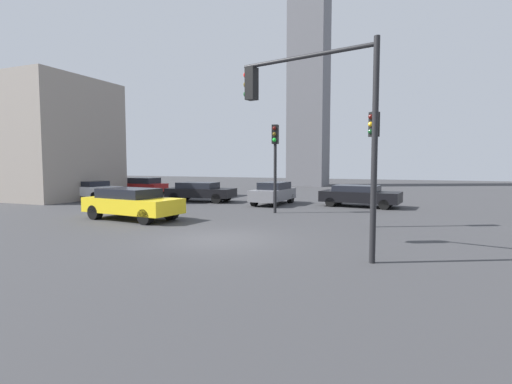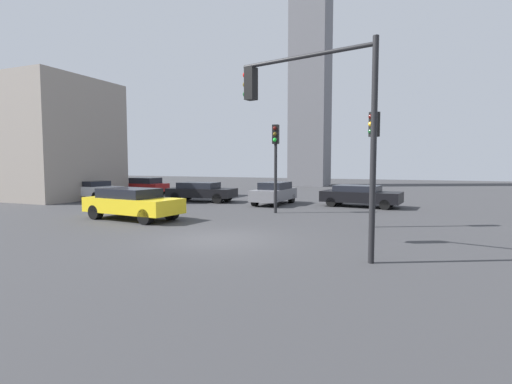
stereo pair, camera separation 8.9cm
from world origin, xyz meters
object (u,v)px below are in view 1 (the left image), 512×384
(traffic_light_0, at_px, (275,151))
(traffic_light_1, at_px, (373,147))
(car_3, at_px, (132,203))
(car_7, at_px, (90,190))
(car_0, at_px, (359,195))
(car_1, at_px, (200,191))
(traffic_light_2, at_px, (311,107))
(car_5, at_px, (143,186))
(car_6, at_px, (273,193))

(traffic_light_0, relative_size, traffic_light_1, 0.99)
(traffic_light_0, height_order, car_3, traffic_light_0)
(traffic_light_1, relative_size, car_3, 0.96)
(car_3, bearing_deg, car_7, 151.19)
(traffic_light_0, height_order, car_0, traffic_light_0)
(traffic_light_0, bearing_deg, traffic_light_1, 56.22)
(traffic_light_1, distance_m, car_1, 14.03)
(traffic_light_2, relative_size, car_5, 1.41)
(traffic_light_2, bearing_deg, car_3, -7.80)
(traffic_light_2, xyz_separation_m, car_6, (-5.63, 12.41, -3.51))
(traffic_light_2, distance_m, car_3, 10.69)
(traffic_light_2, bearing_deg, car_5, -27.50)
(traffic_light_0, bearing_deg, car_7, -102.99)
(traffic_light_2, height_order, car_7, traffic_light_2)
(car_1, height_order, car_5, car_5)
(car_3, height_order, car_6, car_3)
(traffic_light_1, relative_size, traffic_light_2, 0.80)
(traffic_light_0, xyz_separation_m, car_6, (-1.56, 4.06, -2.52))
(traffic_light_2, height_order, car_3, traffic_light_2)
(traffic_light_0, height_order, car_7, traffic_light_0)
(traffic_light_1, bearing_deg, car_6, -96.73)
(traffic_light_0, height_order, car_6, traffic_light_0)
(traffic_light_0, height_order, traffic_light_2, traffic_light_2)
(traffic_light_1, relative_size, car_5, 1.13)
(traffic_light_2, relative_size, car_6, 1.41)
(traffic_light_1, height_order, car_0, traffic_light_1)
(car_0, height_order, car_3, car_3)
(car_7, bearing_deg, traffic_light_2, -22.18)
(traffic_light_2, height_order, car_5, traffic_light_2)
(car_0, xyz_separation_m, car_6, (-5.30, -0.79, 0.05))
(car_3, height_order, car_7, car_3)
(traffic_light_0, bearing_deg, car_0, 136.13)
(car_3, distance_m, car_6, 9.70)
(car_0, distance_m, car_5, 18.37)
(traffic_light_1, height_order, car_5, traffic_light_1)
(traffic_light_2, distance_m, car_6, 14.07)
(car_6, distance_m, car_7, 13.47)
(traffic_light_1, bearing_deg, car_5, -78.54)
(car_1, height_order, car_7, car_7)
(car_3, bearing_deg, traffic_light_2, -13.99)
(car_1, relative_size, car_5, 1.13)
(car_5, bearing_deg, traffic_light_0, 156.94)
(traffic_light_0, distance_m, car_0, 6.64)
(car_5, bearing_deg, car_3, 130.35)
(traffic_light_1, height_order, car_7, traffic_light_1)
(car_5, bearing_deg, car_7, 89.64)
(traffic_light_2, xyz_separation_m, car_1, (-10.94, 12.17, -3.53))
(car_6, bearing_deg, car_3, -20.94)
(traffic_light_1, xyz_separation_m, car_6, (-6.81, 6.81, -2.56))
(traffic_light_1, relative_size, car_7, 1.00)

